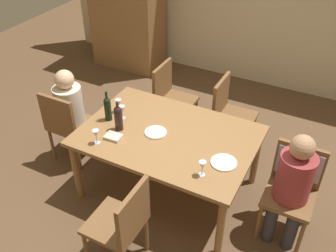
{
  "coord_description": "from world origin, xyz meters",
  "views": [
    {
      "loc": [
        1.36,
        -2.62,
        3.01
      ],
      "look_at": [
        0.0,
        0.0,
        0.85
      ],
      "focal_mm": 40.63,
      "sensor_mm": 36.0,
      "label": 1
    }
  ],
  "objects_px": {
    "wine_glass_near_right": "(119,103)",
    "wine_bottle_tall_green": "(118,117)",
    "chair_far_left": "(170,95)",
    "chair_far_right": "(229,111)",
    "wine_glass_centre": "(202,166)",
    "person_woman_host": "(71,108)",
    "wine_bottle_dark_red": "(108,108)",
    "chair_left_end": "(67,123)",
    "chair_right_end": "(295,178)",
    "wine_glass_far": "(96,134)",
    "wine_glass_near_left": "(122,110)",
    "dinner_plate_guest_left": "(224,162)",
    "person_man_bearded": "(293,183)",
    "armoire_cabinet": "(126,0)",
    "dining_table": "(168,140)",
    "chair_near": "(123,222)",
    "dinner_plate_host": "(156,132)"
  },
  "relations": [
    {
      "from": "person_woman_host",
      "to": "wine_glass_near_right",
      "type": "distance_m",
      "value": 0.63
    },
    {
      "from": "chair_right_end",
      "to": "wine_glass_near_left",
      "type": "bearing_deg",
      "value": 3.12
    },
    {
      "from": "chair_far_left",
      "to": "person_man_bearded",
      "type": "relative_size",
      "value": 0.8
    },
    {
      "from": "wine_glass_near_left",
      "to": "wine_bottle_dark_red",
      "type": "bearing_deg",
      "value": -144.87
    },
    {
      "from": "dining_table",
      "to": "wine_glass_far",
      "type": "bearing_deg",
      "value": -141.24
    },
    {
      "from": "chair_left_end",
      "to": "wine_glass_centre",
      "type": "distance_m",
      "value": 1.8
    },
    {
      "from": "chair_left_end",
      "to": "chair_right_end",
      "type": "relative_size",
      "value": 1.0
    },
    {
      "from": "wine_glass_centre",
      "to": "wine_glass_near_right",
      "type": "height_order",
      "value": "same"
    },
    {
      "from": "chair_near",
      "to": "person_woman_host",
      "type": "height_order",
      "value": "person_woman_host"
    },
    {
      "from": "chair_right_end",
      "to": "chair_far_left",
      "type": "relative_size",
      "value": 1.0
    },
    {
      "from": "wine_glass_far",
      "to": "wine_bottle_dark_red",
      "type": "bearing_deg",
      "value": 108.27
    },
    {
      "from": "wine_bottle_dark_red",
      "to": "person_woman_host",
      "type": "bearing_deg",
      "value": 171.93
    },
    {
      "from": "wine_glass_near_right",
      "to": "dinner_plate_guest_left",
      "type": "bearing_deg",
      "value": -11.49
    },
    {
      "from": "armoire_cabinet",
      "to": "wine_bottle_dark_red",
      "type": "xyz_separation_m",
      "value": [
        1.29,
        -2.4,
        -0.21
      ]
    },
    {
      "from": "chair_left_end",
      "to": "chair_right_end",
      "type": "bearing_deg",
      "value": 4.89
    },
    {
      "from": "person_man_bearded",
      "to": "wine_glass_centre",
      "type": "distance_m",
      "value": 0.81
    },
    {
      "from": "armoire_cabinet",
      "to": "dinner_plate_guest_left",
      "type": "bearing_deg",
      "value": -43.9
    },
    {
      "from": "dining_table",
      "to": "wine_glass_near_right",
      "type": "xyz_separation_m",
      "value": [
        -0.64,
        0.11,
        0.18
      ]
    },
    {
      "from": "person_woman_host",
      "to": "wine_bottle_dark_red",
      "type": "xyz_separation_m",
      "value": [
        0.57,
        -0.08,
        0.23
      ]
    },
    {
      "from": "person_man_bearded",
      "to": "wine_glass_centre",
      "type": "height_order",
      "value": "person_man_bearded"
    },
    {
      "from": "chair_left_end",
      "to": "chair_right_end",
      "type": "xyz_separation_m",
      "value": [
        2.46,
        0.21,
        0.06
      ]
    },
    {
      "from": "chair_far_left",
      "to": "chair_far_right",
      "type": "height_order",
      "value": "same"
    },
    {
      "from": "wine_glass_far",
      "to": "chair_left_end",
      "type": "bearing_deg",
      "value": 153.8
    },
    {
      "from": "armoire_cabinet",
      "to": "chair_near",
      "type": "xyz_separation_m",
      "value": [
        2.04,
        -3.31,
        -0.56
      ]
    },
    {
      "from": "wine_glass_centre",
      "to": "chair_far_left",
      "type": "bearing_deg",
      "value": 126.35
    },
    {
      "from": "chair_left_end",
      "to": "wine_glass_near_left",
      "type": "bearing_deg",
      "value": 9.4
    },
    {
      "from": "chair_left_end",
      "to": "person_man_bearded",
      "type": "bearing_deg",
      "value": 1.42
    },
    {
      "from": "dining_table",
      "to": "person_man_bearded",
      "type": "bearing_deg",
      "value": -1.21
    },
    {
      "from": "chair_right_end",
      "to": "wine_bottle_dark_red",
      "type": "bearing_deg",
      "value": 5.41
    },
    {
      "from": "chair_far_left",
      "to": "chair_far_right",
      "type": "xyz_separation_m",
      "value": [
        0.77,
        0.0,
        0.0
      ]
    },
    {
      "from": "chair_far_right",
      "to": "chair_near",
      "type": "bearing_deg",
      "value": -6.13
    },
    {
      "from": "chair_near",
      "to": "person_woman_host",
      "type": "bearing_deg",
      "value": 52.88
    },
    {
      "from": "chair_left_end",
      "to": "person_woman_host",
      "type": "distance_m",
      "value": 0.17
    },
    {
      "from": "chair_left_end",
      "to": "wine_glass_far",
      "type": "bearing_deg",
      "value": -26.2
    },
    {
      "from": "wine_glass_centre",
      "to": "dinner_plate_guest_left",
      "type": "height_order",
      "value": "wine_glass_centre"
    },
    {
      "from": "chair_far_right",
      "to": "chair_left_end",
      "type": "bearing_deg",
      "value": -55.26
    },
    {
      "from": "dining_table",
      "to": "chair_near",
      "type": "distance_m",
      "value": 0.99
    },
    {
      "from": "chair_near",
      "to": "chair_far_left",
      "type": "bearing_deg",
      "value": 16.0
    },
    {
      "from": "wine_glass_centre",
      "to": "wine_bottle_dark_red",
      "type": "bearing_deg",
      "value": 164.85
    },
    {
      "from": "person_woman_host",
      "to": "wine_bottle_tall_green",
      "type": "relative_size",
      "value": 3.58
    },
    {
      "from": "wine_glass_near_right",
      "to": "wine_bottle_tall_green",
      "type": "bearing_deg",
      "value": -56.42
    },
    {
      "from": "wine_glass_far",
      "to": "chair_far_right",
      "type": "bearing_deg",
      "value": 59.33
    },
    {
      "from": "chair_right_end",
      "to": "chair_far_left",
      "type": "height_order",
      "value": "same"
    },
    {
      "from": "armoire_cabinet",
      "to": "person_man_bearded",
      "type": "xyz_separation_m",
      "value": [
        3.18,
        -2.37,
        -0.43
      ]
    },
    {
      "from": "wine_glass_near_left",
      "to": "dinner_plate_host",
      "type": "height_order",
      "value": "wine_glass_near_left"
    },
    {
      "from": "wine_bottle_tall_green",
      "to": "chair_right_end",
      "type": "bearing_deg",
      "value": 9.07
    },
    {
      "from": "chair_left_end",
      "to": "chair_near",
      "type": "bearing_deg",
      "value": -33.87
    },
    {
      "from": "chair_far_left",
      "to": "wine_glass_near_right",
      "type": "relative_size",
      "value": 6.17
    },
    {
      "from": "wine_bottle_dark_red",
      "to": "dinner_plate_host",
      "type": "bearing_deg",
      "value": 2.04
    },
    {
      "from": "chair_far_right",
      "to": "wine_bottle_dark_red",
      "type": "relative_size",
      "value": 2.79
    }
  ]
}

